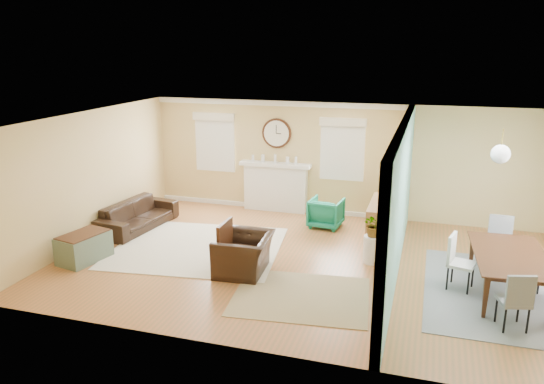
# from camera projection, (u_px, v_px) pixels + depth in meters

# --- Properties ---
(floor) EXTENTS (9.00, 9.00, 0.00)m
(floor) POSITION_uv_depth(u_px,v_px,m) (309.00, 263.00, 9.64)
(floor) COLOR #976637
(floor) RESTS_ON ground
(wall_back) EXTENTS (9.00, 0.02, 2.60)m
(wall_back) POSITION_uv_depth(u_px,v_px,m) (340.00, 160.00, 12.06)
(wall_back) COLOR tan
(wall_back) RESTS_ON ground
(wall_front) EXTENTS (9.00, 0.02, 2.60)m
(wall_front) POSITION_uv_depth(u_px,v_px,m) (256.00, 258.00, 6.53)
(wall_front) COLOR tan
(wall_front) RESTS_ON ground
(wall_left) EXTENTS (0.02, 6.00, 2.60)m
(wall_left) POSITION_uv_depth(u_px,v_px,m) (90.00, 176.00, 10.56)
(wall_left) COLOR tan
(wall_left) RESTS_ON ground
(ceiling) EXTENTS (9.00, 6.00, 0.02)m
(ceiling) POSITION_uv_depth(u_px,v_px,m) (312.00, 121.00, 8.94)
(ceiling) COLOR white
(ceiling) RESTS_ON wall_back
(partition) EXTENTS (0.17, 6.00, 2.60)m
(partition) POSITION_uv_depth(u_px,v_px,m) (400.00, 194.00, 9.11)
(partition) COLOR tan
(partition) RESTS_ON ground
(fireplace) EXTENTS (1.70, 0.30, 1.17)m
(fireplace) POSITION_uv_depth(u_px,v_px,m) (275.00, 186.00, 12.56)
(fireplace) COLOR white
(fireplace) RESTS_ON ground
(wall_clock) EXTENTS (0.70, 0.07, 0.70)m
(wall_clock) POSITION_uv_depth(u_px,v_px,m) (277.00, 133.00, 12.30)
(wall_clock) COLOR #3F2114
(wall_clock) RESTS_ON wall_back
(window_left) EXTENTS (1.05, 0.13, 1.42)m
(window_left) POSITION_uv_depth(u_px,v_px,m) (215.00, 138.00, 12.77)
(window_left) COLOR white
(window_left) RESTS_ON wall_back
(window_right) EXTENTS (1.05, 0.13, 1.42)m
(window_right) POSITION_uv_depth(u_px,v_px,m) (343.00, 145.00, 11.90)
(window_right) COLOR white
(window_right) RESTS_ON wall_back
(pendant) EXTENTS (0.30, 0.30, 0.55)m
(pendant) POSITION_uv_depth(u_px,v_px,m) (501.00, 154.00, 8.21)
(pendant) COLOR gold
(pendant) RESTS_ON ceiling
(rug_cream) EXTENTS (3.48, 3.11, 0.02)m
(rug_cream) POSITION_uv_depth(u_px,v_px,m) (198.00, 247.00, 10.36)
(rug_cream) COLOR beige
(rug_cream) RESTS_ON floor
(rug_jute) EXTENTS (2.28, 1.94, 0.01)m
(rug_jute) POSITION_uv_depth(u_px,v_px,m) (301.00, 296.00, 8.36)
(rug_jute) COLOR tan
(rug_jute) RESTS_ON floor
(rug_grey) EXTENTS (2.56, 3.20, 0.01)m
(rug_grey) POSITION_uv_depth(u_px,v_px,m) (508.00, 294.00, 8.42)
(rug_grey) COLOR gray
(rug_grey) RESTS_ON floor
(sofa) EXTENTS (1.01, 2.08, 0.59)m
(sofa) POSITION_uv_depth(u_px,v_px,m) (138.00, 215.00, 11.41)
(sofa) COLOR black
(sofa) RESTS_ON floor
(eames_chair) EXTENTS (0.97, 1.09, 0.67)m
(eames_chair) POSITION_uv_depth(u_px,v_px,m) (244.00, 254.00, 9.18)
(eames_chair) COLOR black
(eames_chair) RESTS_ON floor
(green_chair) EXTENTS (0.74, 0.76, 0.63)m
(green_chair) POSITION_uv_depth(u_px,v_px,m) (326.00, 213.00, 11.49)
(green_chair) COLOR #15614C
(green_chair) RESTS_ON floor
(trunk) EXTENTS (0.74, 1.01, 0.53)m
(trunk) POSITION_uv_depth(u_px,v_px,m) (84.00, 247.00, 9.69)
(trunk) COLOR slate
(trunk) RESTS_ON floor
(credenza) EXTENTS (0.50, 1.46, 0.80)m
(credenza) POSITION_uv_depth(u_px,v_px,m) (382.00, 221.00, 10.69)
(credenza) COLOR #916138
(credenza) RESTS_ON floor
(tv) EXTENTS (0.26, 1.11, 0.63)m
(tv) POSITION_uv_depth(u_px,v_px,m) (383.00, 187.00, 10.50)
(tv) COLOR black
(tv) RESTS_ON credenza
(garden_stool) EXTENTS (0.34, 0.34, 0.50)m
(garden_stool) POSITION_uv_depth(u_px,v_px,m) (373.00, 249.00, 9.62)
(garden_stool) COLOR white
(garden_stool) RESTS_ON floor
(potted_plant) EXTENTS (0.51, 0.48, 0.44)m
(potted_plant) POSITION_uv_depth(u_px,v_px,m) (374.00, 225.00, 9.49)
(potted_plant) COLOR #337F33
(potted_plant) RESTS_ON garden_stool
(dining_table) EXTENTS (1.19, 2.01, 0.69)m
(dining_table) POSITION_uv_depth(u_px,v_px,m) (511.00, 275.00, 8.33)
(dining_table) COLOR #3F2114
(dining_table) RESTS_ON floor
(dining_chair_n) EXTENTS (0.41, 0.41, 0.92)m
(dining_chair_n) POSITION_uv_depth(u_px,v_px,m) (500.00, 239.00, 9.34)
(dining_chair_n) COLOR gray
(dining_chair_n) RESTS_ON floor
(dining_chair_s) EXTENTS (0.47, 0.47, 0.87)m
(dining_chair_s) POSITION_uv_depth(u_px,v_px,m) (514.00, 295.00, 7.30)
(dining_chair_s) COLOR gray
(dining_chair_s) RESTS_ON floor
(dining_chair_w) EXTENTS (0.49, 0.49, 0.91)m
(dining_chair_w) POSITION_uv_depth(u_px,v_px,m) (462.00, 258.00, 8.49)
(dining_chair_w) COLOR white
(dining_chair_w) RESTS_ON floor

